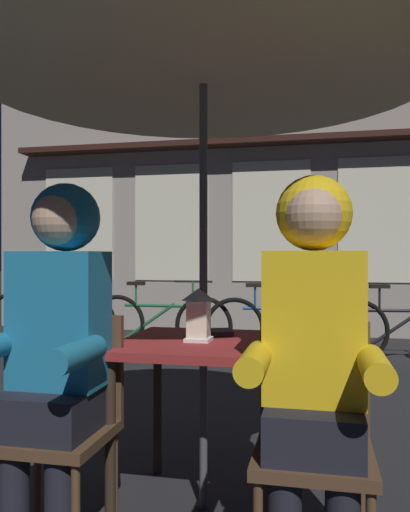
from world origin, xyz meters
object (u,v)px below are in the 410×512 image
object	(u,v)px
patio_umbrella	(203,42)
bicycle_nearest	(50,319)
person_left_hooded	(56,326)
bicycle_fourth	(407,330)
bicycle_third	(281,327)
chair_left	(64,415)
bicycle_second	(160,323)
chair_right	(314,433)
person_right_hooded	(314,334)
lantern	(199,313)
potted_plant	(87,299)
cafe_table	(203,363)
book	(210,333)

from	to	relation	value
patio_umbrella	bicycle_nearest	bearing A→B (deg)	127.67
person_left_hooded	bicycle_fourth	distance (m)	4.32
patio_umbrella	bicycle_third	world-z (taller)	patio_umbrella
chair_left	bicycle_second	size ratio (longest dim) A/B	0.52
bicycle_second	chair_right	bearing A→B (deg)	-65.16
person_right_hooded	bicycle_third	distance (m)	3.87
bicycle_third	bicycle_second	bearing A→B (deg)	-179.91
bicycle_third	chair_left	bearing A→B (deg)	-98.93
person_right_hooded	bicycle_fourth	bearing A→B (deg)	76.54
patio_umbrella	lantern	size ratio (longest dim) A/B	10.00
person_right_hooded	bicycle_nearest	xyz separation A→B (m)	(-3.14, 3.87, -0.50)
lantern	bicycle_fourth	size ratio (longest dim) A/B	0.14
chair_right	patio_umbrella	bearing A→B (deg)	142.45
chair_left	person_right_hooded	size ratio (longest dim) A/B	0.62
person_right_hooded	chair_left	bearing A→B (deg)	176.61
patio_umbrella	bicycle_nearest	xyz separation A→B (m)	(-2.66, 3.45, -1.71)
bicycle_third	potted_plant	distance (m)	2.69
person_left_hooded	bicycle_third	world-z (taller)	person_left_hooded
cafe_table	person_right_hooded	distance (m)	0.67
lantern	chair_left	distance (m)	0.68
cafe_table	chair_left	bearing A→B (deg)	-142.45
bicycle_fourth	book	xyz separation A→B (m)	(-1.40, -3.28, 0.41)
bicycle_second	potted_plant	xyz separation A→B (m)	(-1.22, 0.70, 0.20)
bicycle_nearest	cafe_table	bearing A→B (deg)	-52.33
book	bicycle_second	bearing A→B (deg)	90.40
chair_right	person_left_hooded	world-z (taller)	person_left_hooded
potted_plant	person_left_hooded	bearing A→B (deg)	-66.11
person_left_hooded	potted_plant	xyz separation A→B (m)	(-2.00, 4.52, -0.30)
chair_left	person_right_hooded	world-z (taller)	person_right_hooded
lantern	book	size ratio (longest dim) A/B	1.16
bicycle_nearest	chair_right	bearing A→B (deg)	-50.54
lantern	bicycle_third	bearing A→B (deg)	87.90
cafe_table	chair_right	world-z (taller)	chair_right
cafe_table	chair_left	xyz separation A→B (m)	(-0.48, -0.37, -0.15)
cafe_table	bicycle_third	world-z (taller)	bicycle_third
chair_right	bicycle_nearest	bearing A→B (deg)	129.46
chair_left	bicycle_third	size ratio (longest dim) A/B	0.52
bicycle_fourth	potted_plant	bearing A→B (deg)	170.23
chair_left	bicycle_second	world-z (taller)	chair_left
lantern	cafe_table	bearing A→B (deg)	65.63
bicycle_nearest	bicycle_fourth	xyz separation A→B (m)	(4.06, -0.02, 0.00)
bicycle_third	book	world-z (taller)	bicycle_third
person_left_hooded	person_right_hooded	distance (m)	0.96
person_left_hooded	book	world-z (taller)	person_left_hooded
patio_umbrella	chair_right	size ratio (longest dim) A/B	2.66
chair_right	bicycle_fourth	world-z (taller)	chair_right
patio_umbrella	potted_plant	world-z (taller)	patio_umbrella
cafe_table	bicycle_second	world-z (taller)	bicycle_second
person_left_hooded	book	distance (m)	0.75
chair_left	potted_plant	size ratio (longest dim) A/B	0.95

